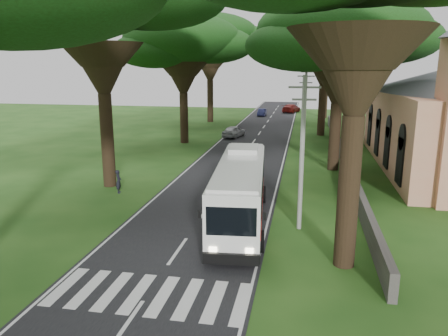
{
  "coord_description": "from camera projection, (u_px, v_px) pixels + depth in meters",
  "views": [
    {
      "loc": [
        5.6,
        -16.16,
        8.53
      ],
      "look_at": [
        0.74,
        9.81,
        2.2
      ],
      "focal_mm": 35.0,
      "sensor_mm": 36.0,
      "label": 1
    }
  ],
  "objects": [
    {
      "name": "tree_r_far",
      "position": [
        328.0,
        41.0,
        67.65
      ],
      "size": [
        13.02,
        13.02,
        14.95
      ],
      "color": "black",
      "rests_on": "ground"
    },
    {
      "name": "pole_far",
      "position": [
        306.0,
        96.0,
        60.45
      ],
      "size": [
        1.6,
        0.24,
        8.0
      ],
      "color": "gray",
      "rests_on": "ground"
    },
    {
      "name": "tree_l_far",
      "position": [
        210.0,
        35.0,
        62.91
      ],
      "size": [
        13.91,
        13.91,
        15.67
      ],
      "color": "black",
      "rests_on": "ground"
    },
    {
      "name": "coach_bus",
      "position": [
        240.0,
        190.0,
        23.75
      ],
      "size": [
        3.45,
        11.76,
        3.42
      ],
      "rotation": [
        0.0,
        0.0,
        0.08
      ],
      "color": "silver",
      "rests_on": "ground"
    },
    {
      "name": "pole_mid",
      "position": [
        305.0,
        111.0,
        41.33
      ],
      "size": [
        1.6,
        0.24,
        8.0
      ],
      "color": "gray",
      "rests_on": "ground"
    },
    {
      "name": "distant_car_a",
      "position": [
        234.0,
        131.0,
        51.6
      ],
      "size": [
        2.61,
        4.34,
        1.38
      ],
      "primitive_type": "imported",
      "rotation": [
        0.0,
        0.0,
        2.89
      ],
      "color": "#A0A0A5",
      "rests_on": "road"
    },
    {
      "name": "distant_car_b",
      "position": [
        262.0,
        112.0,
        72.92
      ],
      "size": [
        1.27,
        3.57,
        1.17
      ],
      "primitive_type": "imported",
      "rotation": [
        0.0,
        0.0,
        -0.01
      ],
      "color": "navy",
      "rests_on": "road"
    },
    {
      "name": "tree_l_midb",
      "position": [
        182.0,
        41.0,
        45.92
      ],
      "size": [
        12.5,
        12.5,
        13.71
      ],
      "color": "black",
      "rests_on": "ground"
    },
    {
      "name": "pole_near",
      "position": [
        302.0,
        151.0,
        22.21
      ],
      "size": [
        1.6,
        0.24,
        8.0
      ],
      "color": "gray",
      "rests_on": "ground"
    },
    {
      "name": "ground",
      "position": [
        164.0,
        271.0,
        18.44
      ],
      "size": [
        140.0,
        140.0,
        0.0
      ],
      "primitive_type": "plane",
      "color": "#1C4413",
      "rests_on": "ground"
    },
    {
      "name": "tree_r_mida",
      "position": [
        341.0,
        33.0,
        33.59
      ],
      "size": [
        13.14,
        13.14,
        13.8
      ],
      "color": "black",
      "rests_on": "ground"
    },
    {
      "name": "tree_r_midb",
      "position": [
        326.0,
        31.0,
        50.57
      ],
      "size": [
        15.51,
        15.51,
        15.63
      ],
      "color": "black",
      "rests_on": "ground"
    },
    {
      "name": "pedestrian",
      "position": [
        119.0,
        181.0,
        29.43
      ],
      "size": [
        0.51,
        0.65,
        1.59
      ],
      "primitive_type": "imported",
      "rotation": [
        0.0,
        0.0,
        1.82
      ],
      "color": "black",
      "rests_on": "ground"
    },
    {
      "name": "distant_car_c",
      "position": [
        291.0,
        108.0,
        78.08
      ],
      "size": [
        3.5,
        5.45,
        1.47
      ],
      "primitive_type": "imported",
      "rotation": [
        0.0,
        0.0,
        2.83
      ],
      "color": "maroon",
      "rests_on": "road"
    },
    {
      "name": "property_wall",
      "position": [
        342.0,
        153.0,
        39.63
      ],
      "size": [
        0.35,
        50.0,
        1.2
      ],
      "primitive_type": "cube",
      "color": "#383533",
      "rests_on": "ground"
    },
    {
      "name": "road",
      "position": [
        245.0,
        154.0,
        42.33
      ],
      "size": [
        8.0,
        120.0,
        0.04
      ],
      "primitive_type": "cube",
      "color": "black",
      "rests_on": "ground"
    },
    {
      "name": "crosswalk",
      "position": [
        148.0,
        295.0,
        16.53
      ],
      "size": [
        8.0,
        3.0,
        0.01
      ],
      "primitive_type": "cube",
      "color": "silver",
      "rests_on": "ground"
    }
  ]
}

